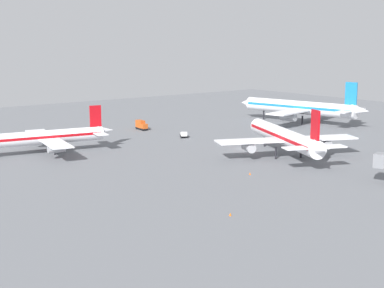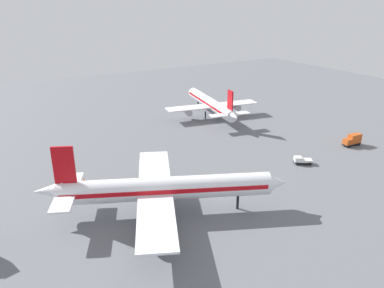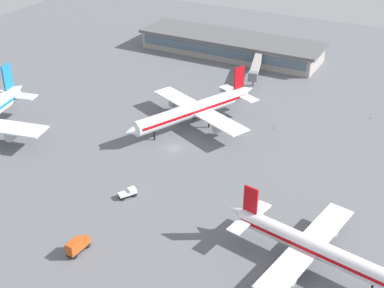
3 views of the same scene
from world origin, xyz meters
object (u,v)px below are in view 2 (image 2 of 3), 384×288
at_px(catering_truck, 353,140).
at_px(pushback_tractor, 302,160).
at_px(safety_cone_near_gate, 84,179).
at_px(airplane_distant, 163,188).
at_px(airplane_at_gate, 211,104).

relative_size(catering_truck, pushback_tractor, 1.21).
xyz_separation_m(catering_truck, safety_cone_near_gate, (-16.89, -72.33, -1.40)).
distance_m(pushback_tractor, safety_cone_near_gate, 53.80).
bearing_deg(airplane_distant, safety_cone_near_gate, 137.76).
bearing_deg(airplane_at_gate, pushback_tractor, -173.31).
bearing_deg(safety_cone_near_gate, catering_truck, 76.86).
bearing_deg(airplane_at_gate, safety_cone_near_gate, 127.73).
xyz_separation_m(airplane_at_gate, airplane_distant, (49.80, -43.66, 0.77)).
relative_size(airplane_at_gate, pushback_tractor, 8.73).
xyz_separation_m(airplane_at_gate, safety_cone_near_gate, (27.72, -53.25, -4.29)).
height_order(catering_truck, safety_cone_near_gate, catering_truck).
height_order(catering_truck, pushback_tractor, catering_truck).
xyz_separation_m(airplane_distant, pushback_tractor, (-3.19, 40.77, -4.40)).
relative_size(airplane_at_gate, airplane_distant, 0.90).
distance_m(airplane_at_gate, safety_cone_near_gate, 60.18).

